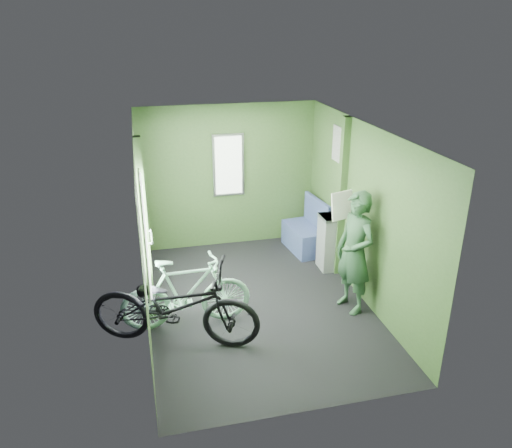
# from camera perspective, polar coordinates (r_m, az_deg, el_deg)

# --- Properties ---
(room) EXTENTS (4.00, 4.02, 2.31)m
(room) POSITION_cam_1_polar(r_m,az_deg,el_deg) (6.06, -0.21, 2.69)
(room) COLOR black
(room) RESTS_ON ground
(bicycle_black) EXTENTS (2.08, 1.38, 1.07)m
(bicycle_black) POSITION_cam_1_polar(r_m,az_deg,el_deg) (6.01, -8.97, -13.32)
(bicycle_black) COLOR black
(bicycle_black) RESTS_ON ground
(bicycle_mint) EXTENTS (1.57, 0.54, 0.97)m
(bicycle_mint) POSITION_cam_1_polar(r_m,az_deg,el_deg) (6.28, -7.76, -11.48)
(bicycle_mint) COLOR #8DD1AC
(bicycle_mint) RESTS_ON ground
(passenger) EXTENTS (0.53, 0.70, 1.59)m
(passenger) POSITION_cam_1_polar(r_m,az_deg,el_deg) (6.31, 11.22, -3.21)
(passenger) COLOR #28492D
(passenger) RESTS_ON ground
(waste_box) EXTENTS (0.25, 0.35, 0.84)m
(waste_box) POSITION_cam_1_polar(r_m,az_deg,el_deg) (7.45, 8.28, -2.10)
(waste_box) COLOR gray
(waste_box) RESTS_ON ground
(bench_seat) EXTENTS (0.55, 0.86, 0.86)m
(bench_seat) POSITION_cam_1_polar(r_m,az_deg,el_deg) (8.07, 5.69, -1.29)
(bench_seat) COLOR navy
(bench_seat) RESTS_ON ground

